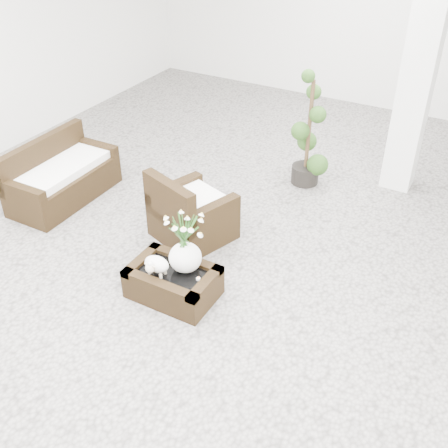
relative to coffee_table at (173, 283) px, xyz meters
The scene contains 9 objects.
ground 0.79m from the coffee_table, 70.73° to the left, with size 11.00×11.00×0.00m, color gray.
column 4.14m from the coffee_table, 67.60° to the left, with size 0.40×0.40×3.50m, color white.
coffee_table is the anchor object (origin of this frame).
sheep_figurine 0.30m from the coffee_table, 140.19° to the right, with size 0.28×0.23×0.21m, color white.
planter_narcissus 0.57m from the coffee_table, 45.00° to the left, with size 0.44×0.44×0.80m, color white, non-canonical shape.
tealight 0.35m from the coffee_table, ahead, with size 0.04×0.04×0.03m, color white.
armchair 1.14m from the coffee_table, 110.86° to the left, with size 0.83×0.79×0.88m, color black.
loveseat 2.57m from the coffee_table, 158.48° to the left, with size 1.52×0.73×0.81m, color black.
topiary 3.02m from the coffee_table, 84.36° to the left, with size 0.43×0.43×1.61m, color #224014, non-canonical shape.
Camera 1 is at (2.35, -4.30, 3.88)m, focal length 43.64 mm.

